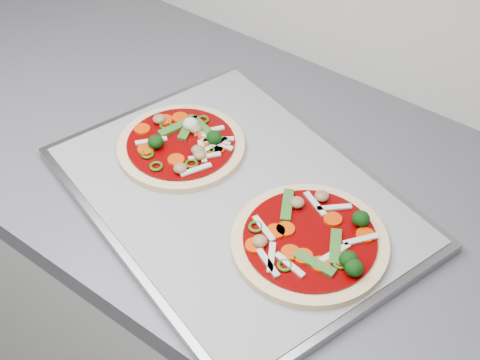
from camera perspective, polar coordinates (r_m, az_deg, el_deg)
The scene contains 5 objects.
countertop at distance 0.96m, azimuth 9.57°, elevation -4.60°, with size 3.60×0.60×0.04m, color #57575D.
baking_tray at distance 0.96m, azimuth -0.40°, elevation -1.49°, with size 0.51×0.38×0.02m, color gray.
parchment at distance 0.95m, azimuth -0.40°, elevation -1.10°, with size 0.49×0.36×0.00m, color gray.
pizza_left at distance 1.02m, azimuth -4.95°, elevation 3.05°, with size 0.26×0.26×0.03m.
pizza_right at distance 0.88m, azimuth 6.08°, elevation -5.21°, with size 0.24×0.24×0.04m.
Camera 1 is at (0.25, 0.71, 1.60)m, focal length 50.00 mm.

